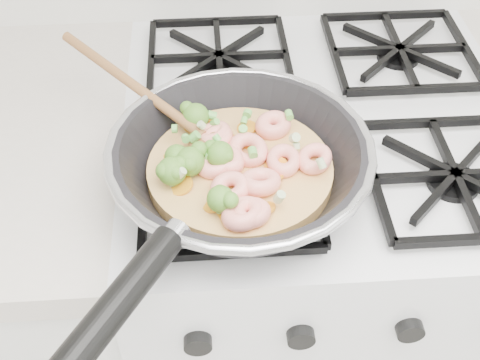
{
  "coord_description": "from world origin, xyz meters",
  "views": [
    {
      "loc": [
        -0.18,
        0.97,
        1.51
      ],
      "look_at": [
        -0.14,
        1.55,
        0.93
      ],
      "focal_mm": 47.65,
      "sensor_mm": 36.0,
      "label": 1
    }
  ],
  "objects": [
    {
      "name": "stove",
      "position": [
        0.0,
        1.7,
        0.46
      ],
      "size": [
        0.6,
        0.6,
        0.92
      ],
      "color": "white",
      "rests_on": "ground"
    },
    {
      "name": "skillet",
      "position": [
        -0.14,
        1.54,
        0.96
      ],
      "size": [
        0.41,
        0.54,
        0.09
      ],
      "rotation": [
        0.0,
        0.0,
        -0.28
      ],
      "color": "black",
      "rests_on": "stove"
    }
  ]
}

